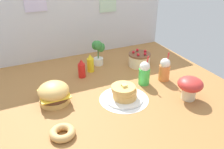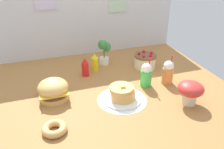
% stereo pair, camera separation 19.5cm
% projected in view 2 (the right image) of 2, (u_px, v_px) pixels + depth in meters
% --- Properties ---
extents(ground_plane, '(2.13, 1.89, 0.02)m').
position_uv_depth(ground_plane, '(112.00, 94.00, 2.01)').
color(ground_plane, '#9E6B38').
extents(back_wall, '(2.13, 0.04, 0.89)m').
position_uv_depth(back_wall, '(85.00, 15.00, 2.58)').
color(back_wall, silver).
rests_on(back_wall, ground_plane).
extents(doily_mat, '(0.41, 0.41, 0.00)m').
position_uv_depth(doily_mat, '(122.00, 100.00, 1.91)').
color(doily_mat, white).
rests_on(doily_mat, ground_plane).
extents(burger, '(0.24, 0.24, 0.18)m').
position_uv_depth(burger, '(53.00, 90.00, 1.89)').
color(burger, '#DBA859').
rests_on(burger, ground_plane).
extents(pancake_stack, '(0.31, 0.31, 0.14)m').
position_uv_depth(pancake_stack, '(122.00, 94.00, 1.88)').
color(pancake_stack, white).
rests_on(pancake_stack, doily_mat).
extents(layer_cake, '(0.23, 0.23, 0.17)m').
position_uv_depth(layer_cake, '(145.00, 61.00, 2.42)').
color(layer_cake, beige).
rests_on(layer_cake, ground_plane).
extents(ketchup_bottle, '(0.07, 0.07, 0.18)m').
position_uv_depth(ketchup_bottle, '(85.00, 68.00, 2.25)').
color(ketchup_bottle, red).
rests_on(ketchup_bottle, ground_plane).
extents(mustard_bottle, '(0.07, 0.07, 0.18)m').
position_uv_depth(mustard_bottle, '(95.00, 63.00, 2.34)').
color(mustard_bottle, yellow).
rests_on(mustard_bottle, ground_plane).
extents(cream_soda_cup, '(0.10, 0.10, 0.28)m').
position_uv_depth(cream_soda_cup, '(146.00, 75.00, 2.06)').
color(cream_soda_cup, green).
rests_on(cream_soda_cup, ground_plane).
extents(orange_float_cup, '(0.10, 0.10, 0.28)m').
position_uv_depth(orange_float_cup, '(168.00, 72.00, 2.11)').
color(orange_float_cup, orange).
rests_on(orange_float_cup, ground_plane).
extents(donut_pink_glaze, '(0.17, 0.17, 0.05)m').
position_uv_depth(donut_pink_glaze, '(54.00, 128.00, 1.56)').
color(donut_pink_glaze, tan).
rests_on(donut_pink_glaze, ground_plane).
extents(potted_plant, '(0.13, 0.11, 0.28)m').
position_uv_depth(potted_plant, '(104.00, 51.00, 2.45)').
color(potted_plant, white).
rests_on(potted_plant, ground_plane).
extents(mushroom_stool, '(0.20, 0.20, 0.19)m').
position_uv_depth(mushroom_stool, '(190.00, 91.00, 1.81)').
color(mushroom_stool, beige).
rests_on(mushroom_stool, ground_plane).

